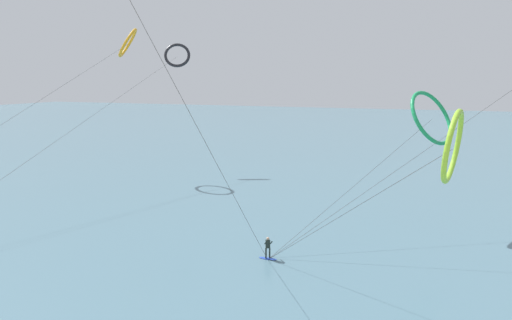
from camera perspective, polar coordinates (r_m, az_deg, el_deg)
The scene contains 6 objects.
sea_water at distance 109.16m, azimuth 15.86°, elevation 3.16°, with size 400.00×200.00×0.08m, color slate.
surfer_cobalt at distance 32.84m, azimuth 1.57°, elevation -11.64°, with size 1.40×0.71×1.70m.
kite_emerald at distance 41.88m, azimuth 22.06°, elevation 5.16°, with size 13.62×16.03×12.28m.
kite_lime at distance 23.08m, azimuth 24.35°, elevation 1.58°, with size 12.17×7.87×11.86m.
kite_amber at distance 62.27m, azimuth -16.52°, elevation 14.50°, with size 4.61×44.18×20.01m.
kite_charcoal at distance 65.65m, azimuth -10.34°, elevation 13.34°, with size 4.24×44.71×18.51m.
Camera 1 is at (8.62, -0.58, 13.18)m, focal length 30.48 mm.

